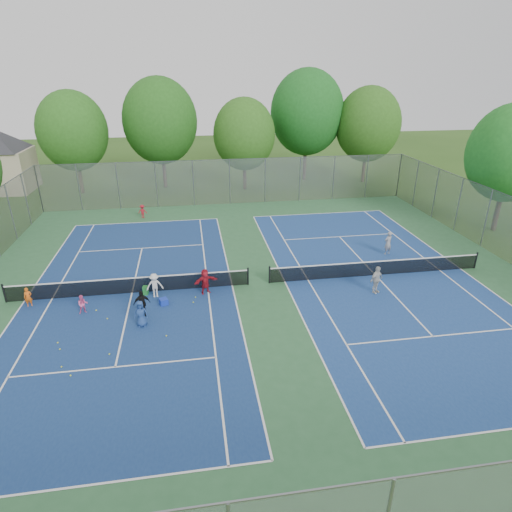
{
  "coord_description": "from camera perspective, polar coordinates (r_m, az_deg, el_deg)",
  "views": [
    {
      "loc": [
        -3.52,
        -21.3,
        11.19
      ],
      "look_at": [
        0.0,
        1.0,
        1.3
      ],
      "focal_mm": 30.0,
      "sensor_mm": 36.0,
      "label": 1
    }
  ],
  "objects": [
    {
      "name": "child_far_baseline",
      "position": [
        36.21,
        -14.89,
        5.77
      ],
      "size": [
        0.77,
        0.52,
        1.11
      ],
      "primitive_type": "imported",
      "rotation": [
        0.0,
        0.0,
        2.98
      ],
      "color": "#A61723",
      "rests_on": "ground"
    },
    {
      "name": "tennis_ball_7",
      "position": [
        20.79,
        -24.68,
        -11.27
      ],
      "size": [
        0.07,
        0.07,
        0.07
      ],
      "primitive_type": "sphere",
      "color": "#C3D331",
      "rests_on": "ground"
    },
    {
      "name": "fence_north",
      "position": [
        38.57,
        -3.53,
        9.83
      ],
      "size": [
        32.0,
        0.1,
        4.0
      ],
      "primitive_type": "cube",
      "color": "gray",
      "rests_on": "ground"
    },
    {
      "name": "tennis_ball_6",
      "position": [
        19.7,
        -18.95,
        -12.31
      ],
      "size": [
        0.07,
        0.07,
        0.07
      ],
      "primitive_type": "sphere",
      "color": "#BDDB33",
      "rests_on": "ground"
    },
    {
      "name": "tennis_ball_1",
      "position": [
        22.24,
        -19.21,
        -7.93
      ],
      "size": [
        0.07,
        0.07,
        0.07
      ],
      "primitive_type": "sphere",
      "color": "gold",
      "rests_on": "ground"
    },
    {
      "name": "tree_nl",
      "position": [
        44.61,
        -12.68,
        17.14
      ],
      "size": [
        7.2,
        7.2,
        10.69
      ],
      "color": "#443326",
      "rests_on": "ground"
    },
    {
      "name": "tree_nc",
      "position": [
        43.05,
        -1.58,
        15.91
      ],
      "size": [
        6.0,
        6.0,
        8.85
      ],
      "color": "#443326",
      "rests_on": "ground"
    },
    {
      "name": "court_right",
      "position": [
        26.25,
        15.64,
        -2.48
      ],
      "size": [
        10.97,
        23.77,
        0.01
      ],
      "primitive_type": "cube",
      "color": "navy",
      "rests_on": "court_pad"
    },
    {
      "name": "net_right",
      "position": [
        26.07,
        15.75,
        -1.61
      ],
      "size": [
        12.87,
        0.1,
        0.91
      ],
      "primitive_type": "cube",
      "color": "black",
      "rests_on": "ground"
    },
    {
      "name": "instructor",
      "position": [
        29.17,
        17.19,
        1.66
      ],
      "size": [
        0.66,
        0.54,
        1.56
      ],
      "primitive_type": "imported",
      "rotation": [
        0.0,
        0.0,
        3.47
      ],
      "color": "gray",
      "rests_on": "ground"
    },
    {
      "name": "tree_ne",
      "position": [
        47.38,
        14.73,
        16.6
      ],
      "size": [
        6.6,
        6.6,
        9.77
      ],
      "color": "#443326",
      "rests_on": "ground"
    },
    {
      "name": "ball_crate",
      "position": [
        22.7,
        -12.21,
        -5.97
      ],
      "size": [
        0.51,
        0.51,
        0.34
      ],
      "primitive_type": "cube",
      "rotation": [
        0.0,
        0.0,
        0.34
      ],
      "color": "#1732AF",
      "rests_on": "ground"
    },
    {
      "name": "ball_hopper",
      "position": [
        23.85,
        -14.51,
        -4.47
      ],
      "size": [
        0.29,
        0.29,
        0.5
      ],
      "primitive_type": "cube",
      "rotation": [
        0.0,
        0.0,
        -0.16
      ],
      "color": "green",
      "rests_on": "ground"
    },
    {
      "name": "student_b",
      "position": [
        22.97,
        -22.1,
        -5.99
      ],
      "size": [
        0.56,
        0.48,
        1.0
      ],
      "primitive_type": "imported",
      "rotation": [
        0.0,
        0.0,
        0.25
      ],
      "color": "#ED5C9D",
      "rests_on": "ground"
    },
    {
      "name": "tennis_ball_8",
      "position": [
        23.08,
        -8.07,
        -5.5
      ],
      "size": [
        0.07,
        0.07,
        0.07
      ],
      "primitive_type": "sphere",
      "color": "#B7D331",
      "rests_on": "ground"
    },
    {
      "name": "tennis_ball_2",
      "position": [
        19.69,
        -24.5,
        -13.34
      ],
      "size": [
        0.07,
        0.07,
        0.07
      ],
      "primitive_type": "sphere",
      "color": "gold",
      "rests_on": "ground"
    },
    {
      "name": "court_pad",
      "position": [
        24.31,
        0.37,
        -3.73
      ],
      "size": [
        32.0,
        32.0,
        0.01
      ],
      "primitive_type": "cube",
      "color": "#2C5E37",
      "rests_on": "ground"
    },
    {
      "name": "tennis_ball_3",
      "position": [
        23.13,
        -20.53,
        -6.84
      ],
      "size": [
        0.07,
        0.07,
        0.07
      ],
      "primitive_type": "sphere",
      "color": "#DAEC36",
      "rests_on": "ground"
    },
    {
      "name": "tennis_ball_4",
      "position": [
        22.62,
        -8.35,
        -6.16
      ],
      "size": [
        0.07,
        0.07,
        0.07
      ],
      "primitive_type": "sphere",
      "color": "#ABC72E",
      "rests_on": "ground"
    },
    {
      "name": "tennis_ball_9",
      "position": [
        21.27,
        -24.92,
        -10.49
      ],
      "size": [
        0.07,
        0.07,
        0.07
      ],
      "primitive_type": "sphere",
      "color": "#CBD732",
      "rests_on": "ground"
    },
    {
      "name": "tennis_ball_0",
      "position": [
        20.21,
        -11.86,
        -10.41
      ],
      "size": [
        0.07,
        0.07,
        0.07
      ],
      "primitive_type": "sphere",
      "color": "gold",
      "rests_on": "ground"
    },
    {
      "name": "student_d",
      "position": [
        21.72,
        -14.97,
        -6.13
      ],
      "size": [
        0.87,
        0.52,
        1.39
      ],
      "primitive_type": "imported",
      "rotation": [
        0.0,
        0.0,
        0.24
      ],
      "color": "black",
      "rests_on": "ground"
    },
    {
      "name": "ground",
      "position": [
        24.31,
        0.37,
        -3.74
      ],
      "size": [
        120.0,
        120.0,
        0.0
      ],
      "primitive_type": "plane",
      "color": "#2D5019",
      "rests_on": "ground"
    },
    {
      "name": "teen_court_b",
      "position": [
        23.94,
        15.75,
        -3.07
      ],
      "size": [
        0.99,
        0.77,
        1.57
      ],
      "primitive_type": "imported",
      "rotation": [
        0.0,
        0.0,
        0.48
      ],
      "color": "beige",
      "rests_on": "ground"
    },
    {
      "name": "student_f",
      "position": [
        23.19,
        -6.78,
        -3.38
      ],
      "size": [
        1.38,
        0.84,
        1.42
      ],
      "primitive_type": "imported",
      "rotation": [
        0.0,
        0.0,
        0.34
      ],
      "color": "#A41723",
      "rests_on": "ground"
    },
    {
      "name": "tree_nr",
      "position": [
        47.18,
        6.81,
        18.46
      ],
      "size": [
        7.6,
        7.6,
        11.42
      ],
      "color": "#443326",
      "rests_on": "ground"
    },
    {
      "name": "student_e",
      "position": [
        20.93,
        -15.12,
        -7.45
      ],
      "size": [
        0.66,
        0.44,
        1.32
      ],
      "primitive_type": "imported",
      "rotation": [
        0.0,
        0.0,
        -0.02
      ],
      "color": "navy",
      "rests_on": "ground"
    },
    {
      "name": "court_left",
      "position": [
        24.3,
        -16.21,
        -4.75
      ],
      "size": [
        10.97,
        23.77,
        0.01
      ],
      "primitive_type": "cube",
      "color": "navy",
      "rests_on": "court_pad"
    },
    {
      "name": "tree_side_e",
      "position": [
        35.8,
        30.86,
        11.67
      ],
      "size": [
        6.0,
        6.0,
        9.2
      ],
      "color": "#443326",
      "rests_on": "ground"
    },
    {
      "name": "tree_nw",
      "position": [
        44.86,
        -23.25,
        15.06
      ],
      "size": [
        6.4,
        6.4,
        9.58
      ],
      "color": "#443326",
      "rests_on": "ground"
    },
    {
      "name": "student_c",
      "position": [
        23.31,
        -13.36,
        -3.84
      ],
      "size": [
        0.92,
        0.58,
        1.36
      ],
      "primitive_type": "imported",
      "rotation": [
        0.0,
        0.0,
        0.09
      ],
      "color": "silver",
      "rests_on": "ground"
    },
    {
      "name": "tennis_ball_5",
      "position": [
        19.07,
        -23.48,
        -14.44
      ],
      "size": [
        0.07,
        0.07,
        0.07
      ],
      "primitive_type": "sphere",
      "color": "#D1E635",
      "rests_on": "ground"
    },
    {
      "name": "student_a",
      "position": [
        24.79,
        -28.11,
        -4.86
      ],
      "size": [
        0.42,
        0.33,
        1.04
      ],
      "primitive_type": "imported",
      "rotation": [
        0.0,
        0.0,
        0.22
      ],
      "color": "orange",
      "rests_on": "ground"
    },
    {
      "name": "net_left",
      "position": [
        24.1,
        -16.32,
        -3.83
      ],
      "size": [
        12.87,
        0.1,
        0.91
      ],
      "primitive_type": "cube",
      "color": "black",
      "rests_on": "ground"
    }
  ]
}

